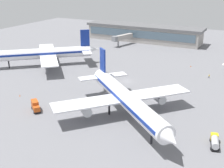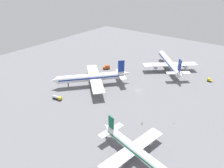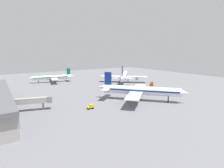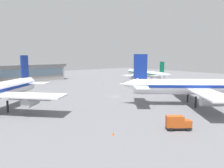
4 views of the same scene
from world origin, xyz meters
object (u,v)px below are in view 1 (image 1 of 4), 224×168
fuel_truck (215,141)px  safety_cone_mid_apron (191,66)px  catering_truck (35,106)px  ground_crew_worker (209,76)px  airplane_taxiing (125,98)px  baggage_tug (83,50)px  safety_cone_near_gate (20,96)px  airplane_at_gate (44,53)px

fuel_truck → safety_cone_mid_apron: fuel_truck is taller
catering_truck → fuel_truck: bearing=43.0°
ground_crew_worker → airplane_taxiing: bearing=48.8°
baggage_tug → fuel_truck: fuel_truck is taller
safety_cone_near_gate → safety_cone_mid_apron: size_ratio=1.00×
ground_crew_worker → catering_truck: bearing=30.5°
ground_crew_worker → safety_cone_near_gate: bearing=19.6°
airplane_taxiing → baggage_tug: 86.40m
airplane_at_gate → ground_crew_worker: airplane_at_gate is taller
safety_cone_mid_apron → baggage_tug: bearing=-1.7°
airplane_at_gate → fuel_truck: bearing=115.4°
catering_truck → airplane_at_gate: bearing=164.2°
safety_cone_near_gate → fuel_truck: bearing=178.2°
airplane_at_gate → safety_cone_mid_apron: (-64.17, -30.69, -5.79)m
fuel_truck → ground_crew_worker: bearing=-0.5°
catering_truck → safety_cone_near_gate: (13.41, -6.81, -1.40)m
fuel_truck → safety_cone_mid_apron: bearing=6.0°
airplane_taxiing → safety_cone_mid_apron: (-5.88, -63.08, -5.95)m
safety_cone_mid_apron → airplane_taxiing: bearing=84.7°
baggage_tug → safety_cone_near_gate: (-15.47, 67.76, -0.86)m
baggage_tug → catering_truck: catering_truck is taller
baggage_tug → ground_crew_worker: bearing=85.7°
baggage_tug → fuel_truck: (-84.76, 69.94, 0.23)m
airplane_taxiing → catering_truck: bearing=-119.5°
airplane_taxiing → ground_crew_worker: bearing=113.0°
airplane_taxiing → fuel_truck: size_ratio=7.01×
catering_truck → safety_cone_near_gate: catering_truck is taller
ground_crew_worker → baggage_tug: bearing=-34.1°
fuel_truck → safety_cone_mid_apron: (22.10, -68.11, -1.09)m
airplane_at_gate → ground_crew_worker: 77.27m
fuel_truck → ground_crew_worker: size_ratio=3.93×
safety_cone_near_gate → catering_truck: bearing=153.1°
baggage_tug → ground_crew_worker: (-73.53, 14.87, -0.31)m
airplane_at_gate → catering_truck: bearing=84.7°
baggage_tug → airplane_taxiing: bearing=48.3°
baggage_tug → ground_crew_worker: baggage_tug is taller
safety_cone_mid_apron → catering_truck: bearing=65.1°
airplane_taxiing → ground_crew_worker: (-16.75, -50.05, -5.40)m
safety_cone_near_gate → baggage_tug: bearing=-77.1°
airplane_taxiing → safety_cone_mid_apron: size_ratio=76.65×
airplane_taxiing → ground_crew_worker: airplane_taxiing is taller
catering_truck → safety_cone_mid_apron: bearing=103.4°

